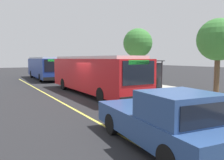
% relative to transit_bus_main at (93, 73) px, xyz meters
% --- Properties ---
extents(ground_plane, '(120.00, 120.00, 0.00)m').
position_rel_transit_bus_main_xyz_m(ground_plane, '(1.16, -1.01, -1.62)').
color(ground_plane, '#232326').
extents(sidewalk_curb, '(44.00, 6.40, 0.15)m').
position_rel_transit_bus_main_xyz_m(sidewalk_curb, '(1.16, 4.99, -1.54)').
color(sidewalk_curb, '#A8A399').
rests_on(sidewalk_curb, ground_plane).
extents(lane_stripe_center, '(36.00, 0.14, 0.01)m').
position_rel_transit_bus_main_xyz_m(lane_stripe_center, '(1.16, -3.21, -1.61)').
color(lane_stripe_center, '#E0D64C').
rests_on(lane_stripe_center, ground_plane).
extents(transit_bus_main, '(12.01, 2.72, 2.95)m').
position_rel_transit_bus_main_xyz_m(transit_bus_main, '(0.00, 0.00, 0.00)').
color(transit_bus_main, red).
rests_on(transit_bus_main, ground_plane).
extents(transit_bus_second, '(11.64, 3.00, 2.95)m').
position_rel_transit_bus_main_xyz_m(transit_bus_second, '(-14.89, -0.26, -0.00)').
color(transit_bus_second, navy).
rests_on(transit_bus_second, ground_plane).
extents(pickup_truck, '(5.55, 2.46, 1.85)m').
position_rel_transit_bus_main_xyz_m(pickup_truck, '(11.01, -2.70, -0.76)').
color(pickup_truck, '#2D4C84').
rests_on(pickup_truck, ground_plane).
extents(bus_shelter, '(2.90, 1.60, 2.48)m').
position_rel_transit_bus_main_xyz_m(bus_shelter, '(0.76, 4.57, 0.30)').
color(bus_shelter, '#333338').
rests_on(bus_shelter, sidewalk_curb).
extents(waiting_bench, '(1.60, 0.48, 0.95)m').
position_rel_transit_bus_main_xyz_m(waiting_bench, '(1.02, 4.72, -0.99)').
color(waiting_bench, brown).
rests_on(waiting_bench, sidewalk_curb).
extents(route_sign_post, '(0.44, 0.08, 2.80)m').
position_rel_transit_bus_main_xyz_m(route_sign_post, '(3.34, 2.41, 0.34)').
color(route_sign_post, '#333338').
rests_on(route_sign_post, sidewalk_curb).
extents(pedestrian_commuter, '(0.24, 0.40, 1.69)m').
position_rel_transit_bus_main_xyz_m(pedestrian_commuter, '(1.88, 3.96, -0.50)').
color(pedestrian_commuter, '#282D47').
rests_on(pedestrian_commuter, sidewalk_curb).
extents(street_tree_near_shelter, '(3.17, 3.17, 5.88)m').
position_rel_transit_bus_main_xyz_m(street_tree_near_shelter, '(-4.29, 7.37, 2.79)').
color(street_tree_near_shelter, brown).
rests_on(street_tree_near_shelter, sidewalk_curb).
extents(street_tree_downstreet, '(2.89, 2.89, 5.36)m').
position_rel_transit_bus_main_xyz_m(street_tree_downstreet, '(6.02, 6.68, 2.41)').
color(street_tree_downstreet, brown).
rests_on(street_tree_downstreet, sidewalk_curb).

